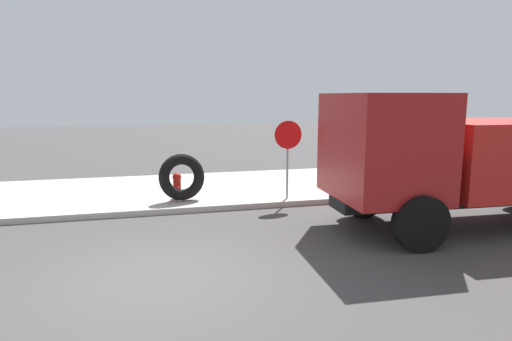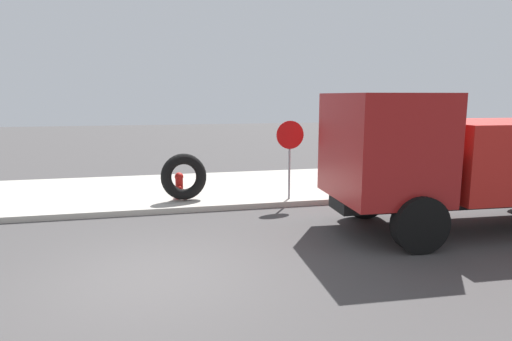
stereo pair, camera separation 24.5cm
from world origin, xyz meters
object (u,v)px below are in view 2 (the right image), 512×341
Objects in this scene: dump_truck_red at (480,157)px; stop_sign at (290,145)px; loose_tire at (184,177)px; fire_hydrant at (179,185)px.

stop_sign is at bearing 138.12° from dump_truck_red.
loose_tire is 2.99m from stop_sign.
fire_hydrant is 0.33m from loose_tire.
dump_truck_red is at bearing -30.56° from fire_hydrant.
loose_tire is 7.24m from dump_truck_red.
fire_hydrant is 0.34× the size of stop_sign.
fire_hydrant is 0.10× the size of dump_truck_red.
fire_hydrant is at bearing 149.44° from dump_truck_red.
stop_sign is 0.30× the size of dump_truck_red.
fire_hydrant is at bearing 125.35° from loose_tire.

